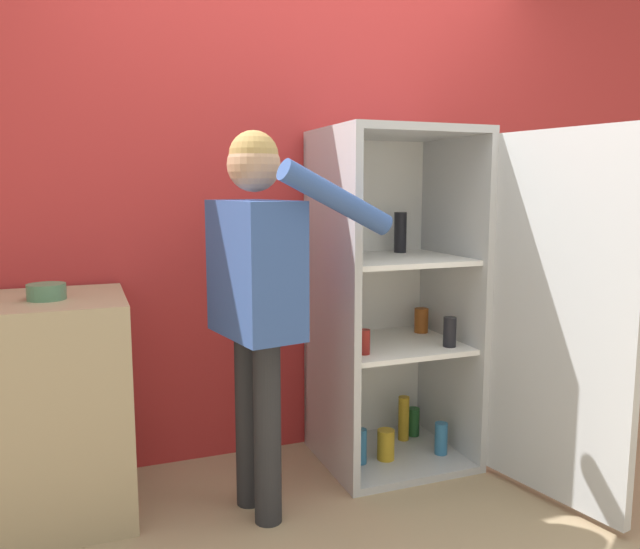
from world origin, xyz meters
TOP-DOWN VIEW (x-y plane):
  - ground_plane at (0.00, 0.00)m, footprint 12.00×12.00m
  - wall_back at (0.00, 0.98)m, footprint 7.00×0.06m
  - refrigerator at (0.47, 0.52)m, footprint 0.88×1.31m
  - person at (-0.39, 0.34)m, footprint 0.68×0.56m
  - counter at (-1.25, 0.63)m, footprint 0.75×0.61m
  - bowl at (-1.17, 0.59)m, footprint 0.15×0.15m

SIDE VIEW (x-z plane):
  - ground_plane at x=0.00m, z-range 0.00..0.00m
  - counter at x=-1.25m, z-range 0.00..0.91m
  - refrigerator at x=0.47m, z-range -0.01..1.61m
  - bowl at x=-1.17m, z-range 0.91..0.98m
  - person at x=-0.39m, z-range 0.20..1.77m
  - wall_back at x=0.00m, z-range 0.00..2.55m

